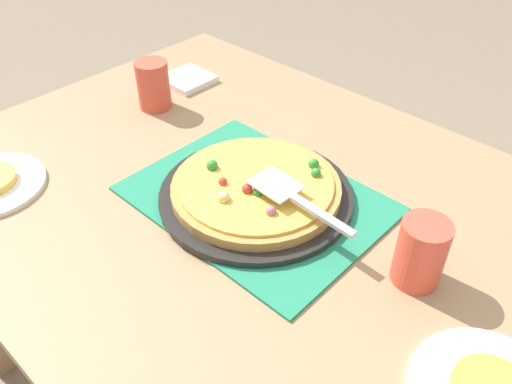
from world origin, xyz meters
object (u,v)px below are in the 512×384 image
object	(u,v)px
pizza_pan	(256,195)
napkin_stack	(188,79)
pizza_server	(293,197)
pizza	(256,187)
cup_far	(421,253)
cup_near	(153,85)

from	to	relation	value
pizza_pan	napkin_stack	bearing A→B (deg)	153.43
pizza_pan	pizza_server	distance (m)	0.11
pizza	napkin_stack	xyz separation A→B (m)	(-0.48, 0.24, -0.03)
pizza_pan	cup_far	xyz separation A→B (m)	(0.33, 0.03, 0.05)
pizza_pan	cup_far	size ratio (longest dim) A/B	3.17
pizza	cup_near	size ratio (longest dim) A/B	2.75
pizza	cup_far	bearing A→B (deg)	5.52
cup_far	cup_near	bearing A→B (deg)	175.21
pizza_server	cup_far	bearing A→B (deg)	9.14
pizza	pizza_server	distance (m)	0.10
cup_near	napkin_stack	size ratio (longest dim) A/B	1.00
pizza_pan	cup_near	xyz separation A→B (m)	(-0.44, 0.10, 0.05)
pizza_server	napkin_stack	distance (m)	0.63
napkin_stack	cup_far	bearing A→B (deg)	-14.36
pizza_pan	pizza_server	world-z (taller)	pizza_server
cup_far	napkin_stack	xyz separation A→B (m)	(-0.81, 0.21, -0.05)
pizza_server	cup_near	bearing A→B (deg)	169.18
pizza	cup_near	distance (m)	0.45
pizza	napkin_stack	bearing A→B (deg)	153.43
pizza_pan	pizza	size ratio (longest dim) A/B	1.15
pizza_server	napkin_stack	world-z (taller)	pizza_server
cup_far	pizza	bearing A→B (deg)	-174.48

